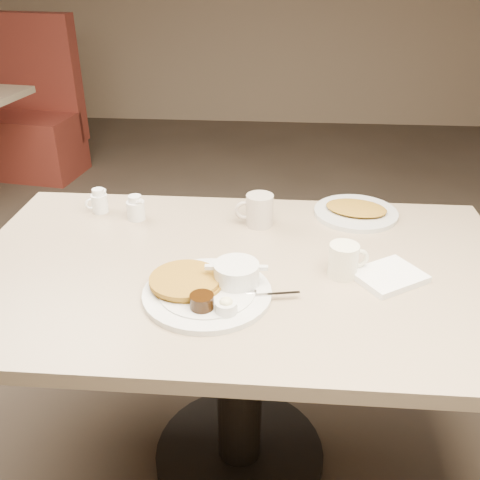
# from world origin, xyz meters

# --- Properties ---
(room) EXTENTS (7.04, 8.04, 2.84)m
(room) POSITION_xyz_m (0.00, 0.00, 1.40)
(room) COLOR #4C3F33
(room) RESTS_ON ground
(diner_table) EXTENTS (1.50, 0.90, 0.75)m
(diner_table) POSITION_xyz_m (0.00, 0.00, 0.58)
(diner_table) COLOR tan
(diner_table) RESTS_ON ground
(main_plate) EXTENTS (0.40, 0.34, 0.07)m
(main_plate) POSITION_xyz_m (-0.06, -0.14, 0.77)
(main_plate) COLOR silver
(main_plate) RESTS_ON diner_table
(coffee_mug_near) EXTENTS (0.12, 0.10, 0.09)m
(coffee_mug_near) POSITION_xyz_m (0.28, -0.02, 0.80)
(coffee_mug_near) COLOR white
(coffee_mug_near) RESTS_ON diner_table
(napkin) EXTENTS (0.21, 0.20, 0.02)m
(napkin) POSITION_xyz_m (0.39, -0.04, 0.76)
(napkin) COLOR white
(napkin) RESTS_ON diner_table
(coffee_mug_far) EXTENTS (0.12, 0.09, 0.10)m
(coffee_mug_far) POSITION_xyz_m (0.04, 0.25, 0.80)
(coffee_mug_far) COLOR #B8AC9E
(coffee_mug_far) RESTS_ON diner_table
(creamer_left) EXTENTS (0.07, 0.06, 0.08)m
(creamer_left) POSITION_xyz_m (-0.48, 0.31, 0.79)
(creamer_left) COLOR white
(creamer_left) RESTS_ON diner_table
(creamer_right) EXTENTS (0.07, 0.08, 0.08)m
(creamer_right) POSITION_xyz_m (-0.35, 0.27, 0.79)
(creamer_right) COLOR white
(creamer_right) RESTS_ON diner_table
(hash_plate) EXTENTS (0.33, 0.33, 0.04)m
(hash_plate) POSITION_xyz_m (0.35, 0.35, 0.76)
(hash_plate) COLOR #B7B7B3
(hash_plate) RESTS_ON diner_table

